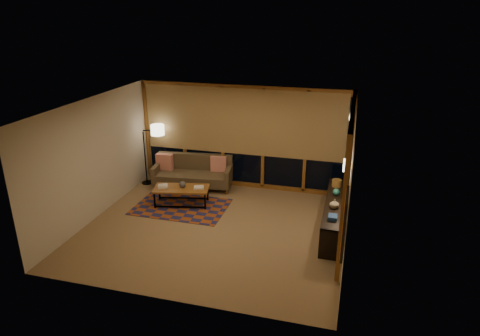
% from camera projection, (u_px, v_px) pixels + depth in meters
% --- Properties ---
extents(floor, '(5.50, 5.00, 0.01)m').
position_uv_depth(floor, '(214.00, 228.00, 9.27)').
color(floor, '#937450').
rests_on(floor, ground).
extents(ceiling, '(5.50, 5.00, 0.01)m').
position_uv_depth(ceiling, '(211.00, 105.00, 8.31)').
color(ceiling, white).
rests_on(ceiling, walls).
extents(walls, '(5.51, 5.01, 2.70)m').
position_uv_depth(walls, '(213.00, 170.00, 8.79)').
color(walls, beige).
rests_on(walls, floor).
extents(window_wall_back, '(5.30, 0.16, 2.60)m').
position_uv_depth(window_wall_back, '(243.00, 137.00, 10.98)').
color(window_wall_back, brown).
rests_on(window_wall_back, walls).
extents(window_wall_right, '(0.16, 3.70, 2.60)m').
position_uv_depth(window_wall_right, '(347.00, 172.00, 8.68)').
color(window_wall_right, brown).
rests_on(window_wall_right, walls).
extents(wall_art, '(0.06, 0.74, 0.94)m').
position_uv_depth(wall_art, '(344.00, 223.00, 6.42)').
color(wall_art, red).
rests_on(wall_art, walls).
extents(wall_sconce, '(0.12, 0.18, 0.22)m').
position_uv_depth(wall_sconce, '(345.00, 165.00, 8.48)').
color(wall_sconce, '#F2E2C2').
rests_on(wall_sconce, walls).
extents(sofa, '(2.11, 1.07, 0.83)m').
position_uv_depth(sofa, '(193.00, 173.00, 11.22)').
color(sofa, '#463C29').
rests_on(sofa, floor).
extents(pillow_left, '(0.45, 0.17, 0.44)m').
position_uv_depth(pillow_left, '(165.00, 162.00, 11.37)').
color(pillow_left, red).
rests_on(pillow_left, sofa).
extents(pillow_right, '(0.43, 0.19, 0.42)m').
position_uv_depth(pillow_right, '(219.00, 164.00, 11.25)').
color(pillow_right, red).
rests_on(pillow_right, sofa).
extents(area_rug, '(2.17, 1.45, 0.01)m').
position_uv_depth(area_rug, '(181.00, 207.00, 10.24)').
color(area_rug, brown).
rests_on(area_rug, floor).
extents(coffee_table, '(1.41, 0.87, 0.44)m').
position_uv_depth(coffee_table, '(182.00, 196.00, 10.31)').
color(coffee_table, brown).
rests_on(coffee_table, floor).
extents(book_stack_a, '(0.27, 0.25, 0.06)m').
position_uv_depth(book_stack_a, '(163.00, 187.00, 10.22)').
color(book_stack_a, beige).
rests_on(book_stack_a, coffee_table).
extents(book_stack_b, '(0.26, 0.23, 0.04)m').
position_uv_depth(book_stack_b, '(199.00, 188.00, 10.18)').
color(book_stack_b, beige).
rests_on(book_stack_b, coffee_table).
extents(ceramic_pot, '(0.18, 0.18, 0.16)m').
position_uv_depth(ceramic_pot, '(182.00, 184.00, 10.23)').
color(ceramic_pot, black).
rests_on(ceramic_pot, coffee_table).
extents(floor_lamp, '(0.64, 0.55, 1.62)m').
position_uv_depth(floor_lamp, '(145.00, 155.00, 11.35)').
color(floor_lamp, black).
rests_on(floor_lamp, floor).
extents(bookshelf, '(0.40, 2.58, 0.64)m').
position_uv_depth(bookshelf, '(334.00, 215.00, 9.15)').
color(bookshelf, black).
rests_on(bookshelf, floor).
extents(basket, '(0.23, 0.23, 0.16)m').
position_uv_depth(basket, '(337.00, 183.00, 9.76)').
color(basket, '#A76F35').
rests_on(basket, bookshelf).
extents(teal_bowl, '(0.18, 0.18, 0.16)m').
position_uv_depth(teal_bowl, '(336.00, 192.00, 9.30)').
color(teal_bowl, '#237565').
rests_on(teal_bowl, bookshelf).
extents(vase, '(0.23, 0.23, 0.20)m').
position_uv_depth(vase, '(334.00, 204.00, 8.70)').
color(vase, tan).
rests_on(vase, bookshelf).
extents(shelf_book_stack, '(0.18, 0.23, 0.06)m').
position_uv_depth(shelf_book_stack, '(333.00, 217.00, 8.28)').
color(shelf_book_stack, beige).
rests_on(shelf_book_stack, bookshelf).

